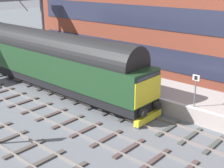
# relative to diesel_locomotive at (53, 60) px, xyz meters

# --- Properties ---
(ground_plane) EXTENTS (140.00, 140.00, 0.00)m
(ground_plane) POSITION_rel_diesel_locomotive_xyz_m (-0.00, -7.07, -2.48)
(ground_plane) COLOR slate
(ground_plane) RESTS_ON ground
(track_main) EXTENTS (2.50, 60.00, 0.15)m
(track_main) POSITION_rel_diesel_locomotive_xyz_m (-0.00, -7.07, -2.43)
(track_main) COLOR gray
(track_main) RESTS_ON ground
(track_adjacent_west) EXTENTS (2.50, 60.00, 0.15)m
(track_adjacent_west) POSITION_rel_diesel_locomotive_xyz_m (-3.35, -7.07, -2.43)
(track_adjacent_west) COLOR slate
(track_adjacent_west) RESTS_ON ground
(track_adjacent_far_west) EXTENTS (2.50, 60.00, 0.15)m
(track_adjacent_far_west) POSITION_rel_diesel_locomotive_xyz_m (-7.03, -7.07, -2.43)
(track_adjacent_far_west) COLOR gray
(track_adjacent_far_west) RESTS_ON ground
(station_platform) EXTENTS (4.00, 44.00, 1.01)m
(station_platform) POSITION_rel_diesel_locomotive_xyz_m (3.60, -7.07, -1.98)
(station_platform) COLOR #B0A49F
(station_platform) RESTS_ON ground
(diesel_locomotive) EXTENTS (2.74, 18.54, 4.68)m
(diesel_locomotive) POSITION_rel_diesel_locomotive_xyz_m (0.00, 0.00, 0.00)
(diesel_locomotive) COLOR black
(diesel_locomotive) RESTS_ON ground
(platform_number_sign) EXTENTS (0.10, 0.44, 2.04)m
(platform_number_sign) POSITION_rel_diesel_locomotive_xyz_m (1.94, -11.17, -0.13)
(platform_number_sign) COLOR slate
(platform_number_sign) RESTS_ON station_platform
(waiting_passenger) EXTENTS (0.46, 0.46, 1.64)m
(waiting_passenger) POSITION_rel_diesel_locomotive_xyz_m (4.02, -4.72, -0.49)
(waiting_passenger) COLOR #232D37
(waiting_passenger) RESTS_ON station_platform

